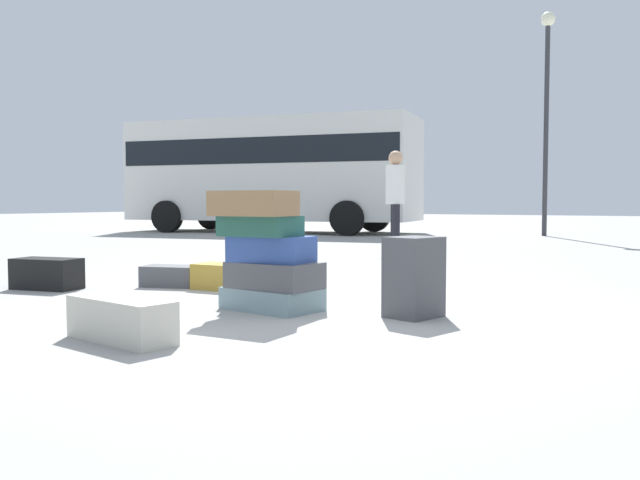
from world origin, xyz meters
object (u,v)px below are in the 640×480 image
person_bearded_onlooker (395,194)px  lamp_post (547,89)px  suitcase_tower (268,256)px  suitcase_black_foreground_near (47,274)px  suitcase_cream_behind_tower (121,320)px  suitcase_tan_white_trunk (228,277)px  suitcase_charcoal_left_side (171,276)px  parked_bus (272,168)px  suitcase_charcoal_foreground_far (414,277)px

person_bearded_onlooker → lamp_post: size_ratio=0.29×
suitcase_tower → suitcase_black_foreground_near: bearing=179.3°
suitcase_cream_behind_tower → lamp_post: 15.28m
suitcase_tan_white_trunk → lamp_post: 13.01m
suitcase_tower → suitcase_black_foreground_near: size_ratio=1.45×
suitcase_charcoal_left_side → parked_bus: bearing=102.4°
suitcase_charcoal_foreground_far → suitcase_charcoal_left_side: suitcase_charcoal_foreground_far is taller
suitcase_charcoal_left_side → parked_bus: size_ratio=0.07×
suitcase_charcoal_foreground_far → suitcase_cream_behind_tower: bearing=-110.0°
person_bearded_onlooker → suitcase_tower: bearing=-17.2°
lamp_post → suitcase_tower: bearing=-87.9°
lamp_post → suitcase_cream_behind_tower: bearing=-88.6°
suitcase_black_foreground_near → suitcase_tan_white_trunk: 1.82m
suitcase_charcoal_left_side → person_bearded_onlooker: person_bearded_onlooker is taller
suitcase_tan_white_trunk → parked_bus: parked_bus is taller
suitcase_black_foreground_near → suitcase_charcoal_foreground_far: bearing=-6.5°
suitcase_tower → suitcase_charcoal_left_side: (-1.74, 0.81, -0.33)m
suitcase_tower → person_bearded_onlooker: (-1.10, 5.17, 0.55)m
suitcase_black_foreground_near → suitcase_cream_behind_tower: bearing=-40.6°
suitcase_charcoal_left_side → parked_bus: (-5.97, 10.98, 1.73)m
suitcase_charcoal_foreground_far → lamp_post: 13.64m
parked_bus → suitcase_charcoal_foreground_far: bearing=-61.3°
suitcase_tower → suitcase_charcoal_foreground_far: suitcase_tower is taller
suitcase_charcoal_foreground_far → suitcase_tan_white_trunk: (-2.21, 0.61, -0.18)m
suitcase_tower → suitcase_cream_behind_tower: bearing=-94.7°
person_bearded_onlooker → parked_bus: parked_bus is taller
suitcase_charcoal_foreground_far → suitcase_charcoal_left_side: (-2.88, 0.54, -0.20)m
suitcase_black_foreground_near → suitcase_tan_white_trunk: suitcase_black_foreground_near is taller
suitcase_tan_white_trunk → parked_bus: size_ratio=0.08×
suitcase_tan_white_trunk → parked_bus: 12.88m
suitcase_tower → person_bearded_onlooker: person_bearded_onlooker is taller
parked_bus → suitcase_tan_white_trunk: bearing=-67.5°
suitcase_charcoal_left_side → suitcase_cream_behind_tower: bearing=-70.7°
suitcase_cream_behind_tower → parked_bus: (-7.59, 13.26, 1.70)m
suitcase_cream_behind_tower → suitcase_charcoal_left_side: 2.79m
suitcase_cream_behind_tower → suitcase_charcoal_left_side: suitcase_cream_behind_tower is taller
suitcase_tower → suitcase_tan_white_trunk: (-1.06, 0.88, -0.31)m
suitcase_cream_behind_tower → suitcase_tan_white_trunk: size_ratio=1.19×
suitcase_tower → suitcase_charcoal_left_side: 1.95m
suitcase_tower → suitcase_cream_behind_tower: 1.50m
suitcase_charcoal_foreground_far → lamp_post: bearing=113.1°
suitcase_tower → suitcase_black_foreground_near: (-2.67, 0.03, -0.28)m
suitcase_tower → lamp_post: (-0.48, 13.38, 3.27)m
suitcase_black_foreground_near → suitcase_charcoal_left_side: suitcase_black_foreground_near is taller
suitcase_black_foreground_near → lamp_post: size_ratio=0.12×
suitcase_black_foreground_near → suitcase_tower: bearing=-10.9°
suitcase_tower → parked_bus: (-7.71, 11.79, 1.40)m
lamp_post → person_bearded_onlooker: bearing=-94.3°
suitcase_charcoal_left_side → lamp_post: (1.25, 12.57, 3.60)m
person_bearded_onlooker → suitcase_black_foreground_near: bearing=-46.2°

